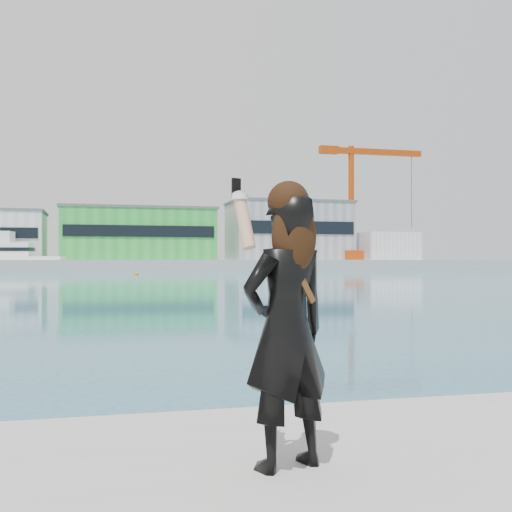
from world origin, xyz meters
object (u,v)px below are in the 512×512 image
at_px(buoy_near, 137,275).
at_px(woman, 287,321).
at_px(dock_crane, 356,198).
at_px(motor_yacht, 3,256).

distance_m(buoy_near, woman, 83.04).
height_order(dock_crane, buoy_near, dock_crane).
xyz_separation_m(motor_yacht, woman, (16.91, -117.66, -0.98)).
xyz_separation_m(dock_crane, buoy_near, (-48.21, -39.60, -15.07)).
xyz_separation_m(dock_crane, woman, (-52.59, -122.51, -13.44)).
relative_size(dock_crane, woman, 14.69).
height_order(dock_crane, woman, dock_crane).
height_order(buoy_near, woman, woman).
distance_m(dock_crane, woman, 134.00).
distance_m(dock_crane, motor_yacht, 70.77).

